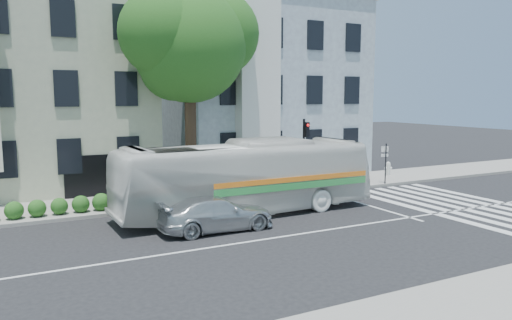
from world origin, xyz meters
TOP-DOWN VIEW (x-y plane):
  - ground at (0.00, 0.00)m, footprint 120.00×120.00m
  - sidewalk_far at (0.00, 8.00)m, footprint 80.00×4.00m
  - building_left at (-7.00, 15.00)m, footprint 12.00×10.00m
  - building_right at (7.00, 15.00)m, footprint 12.00×10.00m
  - street_tree at (0.06, 8.74)m, footprint 7.30×5.90m
  - bus at (0.76, 3.75)m, footprint 2.87×11.50m
  - sedan at (-1.46, 1.92)m, footprint 1.84×4.47m
  - hedge at (-6.48, 6.73)m, footprint 8.10×4.25m
  - traffic_signal at (5.81, 6.98)m, footprint 0.40×0.52m
  - fire_hydrant at (12.87, 8.29)m, footprint 0.48×0.28m
  - far_sign_pole at (10.65, 6.15)m, footprint 0.39×0.23m

SIDE VIEW (x-z plane):
  - ground at x=0.00m, z-range 0.00..0.00m
  - sidewalk_far at x=0.00m, z-range 0.00..0.15m
  - hedge at x=-6.48m, z-range 0.15..0.85m
  - fire_hydrant at x=12.87m, z-range 0.16..1.01m
  - sedan at x=-1.46m, z-range 0.00..1.29m
  - bus at x=0.76m, z-range 0.00..3.19m
  - far_sign_pole at x=10.65m, z-range 0.47..2.74m
  - traffic_signal at x=5.81m, z-range 0.56..4.42m
  - building_left at x=-7.00m, z-range 0.00..11.00m
  - building_right at x=7.00m, z-range 0.00..11.00m
  - street_tree at x=0.06m, z-range 2.28..13.38m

